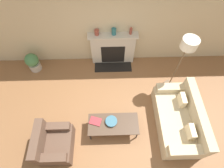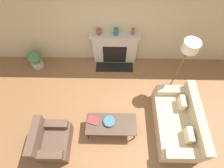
% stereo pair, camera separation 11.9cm
% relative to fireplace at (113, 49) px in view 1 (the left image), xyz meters
% --- Properties ---
extents(ground_plane, '(18.00, 18.00, 0.00)m').
position_rel_fireplace_xyz_m(ground_plane, '(-0.12, -2.28, -0.55)').
color(ground_plane, brown).
extents(wall_back, '(18.00, 0.06, 2.90)m').
position_rel_fireplace_xyz_m(wall_back, '(-0.12, 0.14, 0.90)').
color(wall_back, '#C6B289').
rests_on(wall_back, ground_plane).
extents(fireplace, '(1.44, 0.59, 1.13)m').
position_rel_fireplace_xyz_m(fireplace, '(0.00, 0.00, 0.00)').
color(fireplace, beige).
rests_on(fireplace, ground_plane).
extents(couch, '(0.96, 1.82, 0.85)m').
position_rel_fireplace_xyz_m(couch, '(1.62, -2.22, -0.24)').
color(couch, '#CCB78E').
rests_on(couch, ground_plane).
extents(armchair_near, '(0.76, 0.87, 0.84)m').
position_rel_fireplace_xyz_m(armchair_near, '(-1.48, -2.74, -0.24)').
color(armchair_near, brown).
rests_on(armchair_near, ground_plane).
extents(coffee_table, '(1.23, 0.56, 0.41)m').
position_rel_fireplace_xyz_m(coffee_table, '(-0.06, -2.33, -0.17)').
color(coffee_table, '#4C3828').
rests_on(coffee_table, ground_plane).
extents(bowl, '(0.29, 0.29, 0.06)m').
position_rel_fireplace_xyz_m(bowl, '(-0.11, -2.28, -0.11)').
color(bowl, '#38667A').
rests_on(bowl, coffee_table).
extents(book, '(0.33, 0.28, 0.02)m').
position_rel_fireplace_xyz_m(book, '(-0.50, -2.25, -0.13)').
color(book, '#9E2D33').
rests_on(book, coffee_table).
extents(floor_lamp, '(0.38, 0.38, 1.85)m').
position_rel_fireplace_xyz_m(floor_lamp, '(1.67, -0.99, 1.02)').
color(floor_lamp, brown).
rests_on(floor_lamp, ground_plane).
extents(mantel_vase_left, '(0.13, 0.13, 0.16)m').
position_rel_fireplace_xyz_m(mantel_vase_left, '(-0.45, 0.01, 0.66)').
color(mantel_vase_left, brown).
rests_on(mantel_vase_left, fireplace).
extents(mantel_vase_center_left, '(0.13, 0.13, 0.19)m').
position_rel_fireplace_xyz_m(mantel_vase_center_left, '(0.02, 0.01, 0.68)').
color(mantel_vase_center_left, '#28666B').
rests_on(mantel_vase_center_left, fireplace).
extents(mantel_vase_center_right, '(0.08, 0.08, 0.20)m').
position_rel_fireplace_xyz_m(mantel_vase_center_right, '(0.49, 0.01, 0.68)').
color(mantel_vase_center_right, brown).
rests_on(mantel_vase_center_right, fireplace).
extents(potted_plant, '(0.40, 0.40, 0.62)m').
position_rel_fireplace_xyz_m(potted_plant, '(-2.49, -0.25, -0.23)').
color(potted_plant, '#B2A899').
rests_on(potted_plant, ground_plane).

